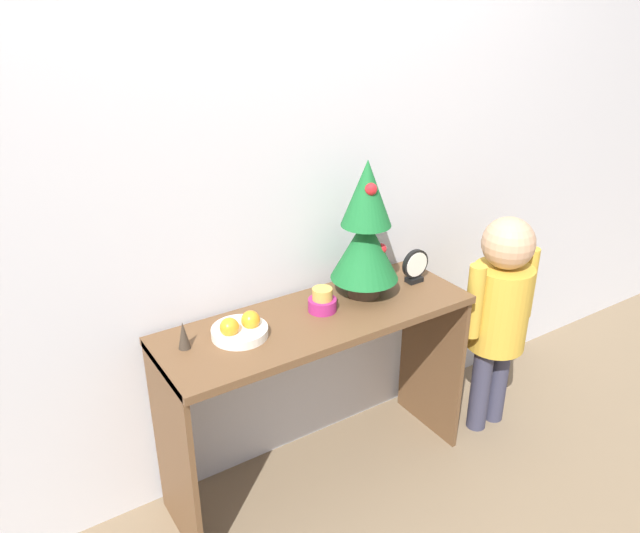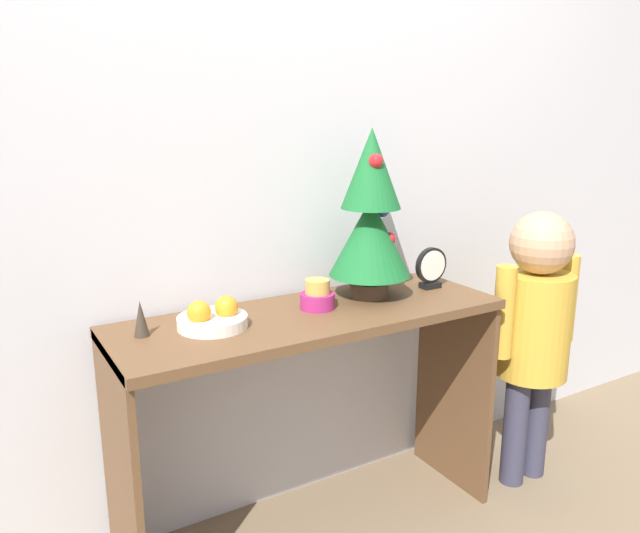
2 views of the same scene
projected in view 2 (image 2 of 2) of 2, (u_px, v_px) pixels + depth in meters
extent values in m
cube|color=silver|center=(271.00, 142.00, 1.97)|extent=(7.00, 0.05, 2.50)
cube|color=brown|center=(312.00, 317.00, 1.89)|extent=(1.21, 0.41, 0.03)
cube|color=brown|center=(121.00, 481.00, 1.68)|extent=(0.02, 0.38, 0.76)
cube|color=brown|center=(453.00, 385.00, 2.27)|extent=(0.02, 0.38, 0.76)
cylinder|color=#4C3828|center=(369.00, 289.00, 2.04)|extent=(0.13, 0.13, 0.05)
cylinder|color=brown|center=(369.00, 276.00, 2.03)|extent=(0.02, 0.02, 0.04)
cone|color=#19662D|center=(370.00, 237.00, 1.99)|extent=(0.26, 0.26, 0.25)
cone|color=#19662D|center=(371.00, 168.00, 1.94)|extent=(0.19, 0.19, 0.25)
sphere|color=red|center=(376.00, 161.00, 1.90)|extent=(0.05, 0.05, 0.05)
sphere|color=red|center=(389.00, 239.00, 2.00)|extent=(0.04, 0.04, 0.04)
sphere|color=#2D4CA8|center=(382.00, 209.00, 2.02)|extent=(0.05, 0.05, 0.05)
cylinder|color=silver|center=(212.00, 322.00, 1.75)|extent=(0.20, 0.20, 0.03)
sphere|color=orange|center=(227.00, 307.00, 1.76)|extent=(0.07, 0.07, 0.07)
sphere|color=orange|center=(199.00, 312.00, 1.71)|extent=(0.07, 0.07, 0.07)
cylinder|color=#9E2366|center=(317.00, 301.00, 1.92)|extent=(0.11, 0.11, 0.05)
cylinder|color=gold|center=(317.00, 287.00, 1.90)|extent=(0.08, 0.08, 0.04)
cube|color=black|center=(430.00, 285.00, 2.14)|extent=(0.07, 0.04, 0.02)
cylinder|color=black|center=(431.00, 265.00, 2.12)|extent=(0.12, 0.02, 0.12)
cylinder|color=white|center=(433.00, 266.00, 2.11)|extent=(0.10, 0.00, 0.10)
cone|color=#382D23|center=(141.00, 319.00, 1.67)|extent=(0.04, 0.04, 0.10)
cylinder|color=#38384C|center=(515.00, 430.00, 2.29)|extent=(0.09, 0.09, 0.42)
cylinder|color=#38384C|center=(536.00, 423.00, 2.34)|extent=(0.09, 0.09, 0.42)
cylinder|color=gold|center=(535.00, 325.00, 2.22)|extent=(0.25, 0.25, 0.38)
sphere|color=tan|center=(542.00, 243.00, 2.14)|extent=(0.22, 0.22, 0.22)
cylinder|color=gold|center=(504.00, 312.00, 2.12)|extent=(0.07, 0.07, 0.32)
cylinder|color=gold|center=(567.00, 298.00, 2.28)|extent=(0.07, 0.07, 0.32)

